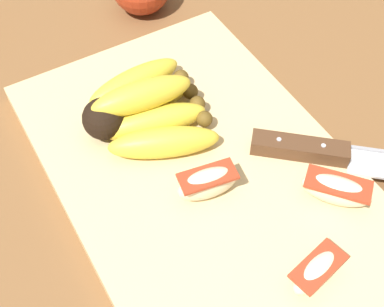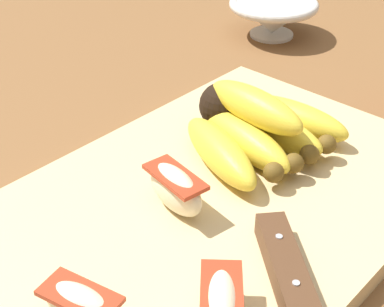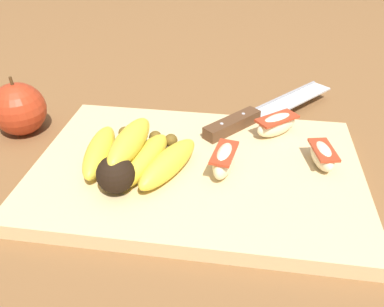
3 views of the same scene
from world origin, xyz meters
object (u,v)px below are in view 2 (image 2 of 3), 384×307
Objects in this scene: banana_bunch at (254,127)px; apple_wedge_far at (175,188)px; ceramic_bowl at (273,15)px; apple_wedge_near at (81,305)px.

banana_bunch is 2.38× the size of apple_wedge_far.
ceramic_bowl is at bearing 32.65° from banana_bunch.
banana_bunch is at bearing 5.18° from apple_wedge_far.
apple_wedge_near is 0.50× the size of ceramic_bowl.
apple_wedge_far is 0.43m from ceramic_bowl.
banana_bunch reaches higher than apple_wedge_far.
apple_wedge_far is at bearing -174.82° from banana_bunch.
apple_wedge_far reaches higher than apple_wedge_near.
apple_wedge_near is 0.55m from ceramic_bowl.
banana_bunch is 1.24× the size of ceramic_bowl.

